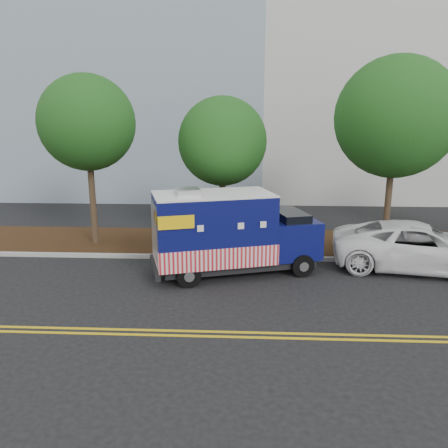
{
  "coord_description": "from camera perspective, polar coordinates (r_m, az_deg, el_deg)",
  "views": [
    {
      "loc": [
        0.96,
        -14.62,
        5.38
      ],
      "look_at": [
        0.21,
        0.6,
        1.6
      ],
      "focal_mm": 35.0,
      "sensor_mm": 36.0,
      "label": 1
    }
  ],
  "objects": [
    {
      "name": "white_car",
      "position": [
        17.13,
        24.15,
        -2.7
      ],
      "size": [
        6.44,
        3.83,
        1.68
      ],
      "primitive_type": "imported",
      "rotation": [
        0.0,
        0.0,
        1.39
      ],
      "color": "white",
      "rests_on": "ground"
    },
    {
      "name": "centerline_near",
      "position": [
        11.54,
        -2.36,
        -13.85
      ],
      "size": [
        120.0,
        0.1,
        0.01
      ],
      "primitive_type": "cube",
      "color": "gold",
      "rests_on": "ground"
    },
    {
      "name": "centerline_far",
      "position": [
        11.32,
        -2.48,
        -14.44
      ],
      "size": [
        120.0,
        0.1,
        0.01
      ],
      "primitive_type": "cube",
      "color": "gold",
      "rests_on": "ground"
    },
    {
      "name": "curb",
      "position": [
        16.9,
        -0.6,
        -4.37
      ],
      "size": [
        120.0,
        0.18,
        0.15
      ],
      "primitive_type": "cube",
      "color": "#9E9E99",
      "rests_on": "ground"
    },
    {
      "name": "food_truck",
      "position": [
        15.08,
        0.48,
        -1.43
      ],
      "size": [
        6.16,
        3.68,
        3.06
      ],
      "rotation": [
        0.0,
        0.0,
        0.29
      ],
      "color": "black",
      "rests_on": "ground"
    },
    {
      "name": "tree_a",
      "position": [
        18.62,
        -17.45,
        12.46
      ],
      "size": [
        3.81,
        3.81,
        7.03
      ],
      "color": "#38281C",
      "rests_on": "ground"
    },
    {
      "name": "tree_b",
      "position": [
        18.0,
        -0.22,
        10.71
      ],
      "size": [
        3.6,
        3.6,
        6.18
      ],
      "color": "#38281C",
      "rests_on": "ground"
    },
    {
      "name": "tree_c",
      "position": [
        18.82,
        21.51,
        12.81
      ],
      "size": [
        4.74,
        4.74,
        7.7
      ],
      "color": "#38281C",
      "rests_on": "ground"
    },
    {
      "name": "ground",
      "position": [
        15.6,
        -0.9,
        -6.25
      ],
      "size": [
        120.0,
        120.0,
        0.0
      ],
      "primitive_type": "plane",
      "color": "black",
      "rests_on": "ground"
    },
    {
      "name": "sign_post",
      "position": [
        16.92,
        -6.68,
        -0.47
      ],
      "size": [
        0.06,
        0.06,
        2.4
      ],
      "primitive_type": "cube",
      "color": "#473828",
      "rests_on": "ground"
    },
    {
      "name": "mulch_strip",
      "position": [
        18.9,
        -0.22,
        -2.38
      ],
      "size": [
        120.0,
        4.0,
        0.15
      ],
      "primitive_type": "cube",
      "color": "black",
      "rests_on": "ground"
    }
  ]
}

